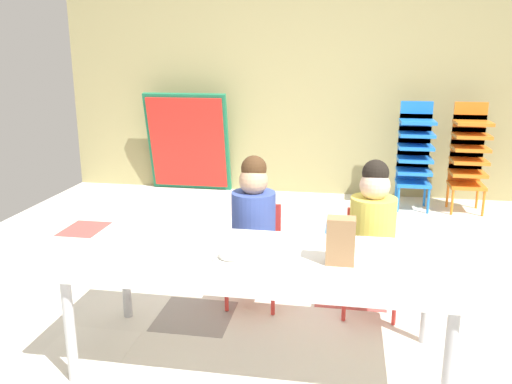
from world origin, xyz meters
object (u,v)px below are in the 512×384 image
folded_activity_table (188,143)px  paper_bag_brown (341,241)px  seated_child_middle_seat (373,224)px  paper_plate_near_edge (231,259)px  seated_child_near_camera (254,217)px  donut_powdered_on_plate (231,254)px  kid_chair_blue_stack (415,150)px  craft_table (260,265)px  kid_chair_orange_stack (469,152)px

folded_activity_table → paper_bag_brown: size_ratio=4.94×
seated_child_middle_seat → paper_bag_brown: 0.66m
paper_plate_near_edge → paper_bag_brown: bearing=4.8°
seated_child_near_camera → paper_plate_near_edge: size_ratio=5.10×
seated_child_near_camera → donut_powdered_on_plate: (0.01, -0.67, 0.03)m
kid_chair_blue_stack → paper_plate_near_edge: (-1.16, -2.95, -0.02)m
paper_plate_near_edge → donut_powdered_on_plate: donut_powdered_on_plate is taller
donut_powdered_on_plate → seated_child_middle_seat: bearing=44.5°
craft_table → paper_plate_near_edge: size_ratio=10.18×
kid_chair_blue_stack → paper_plate_near_edge: size_ratio=5.78×
seated_child_near_camera → kid_chair_blue_stack: size_ratio=0.88×
seated_child_near_camera → seated_child_middle_seat: same height
kid_chair_blue_stack → kid_chair_orange_stack: same height
donut_powdered_on_plate → kid_chair_orange_stack: bearing=60.7°
kid_chair_orange_stack → paper_bag_brown: (-1.16, -2.91, 0.09)m
seated_child_near_camera → paper_bag_brown: bearing=-50.5°
seated_child_near_camera → folded_activity_table: (-1.18, 2.55, -0.02)m
craft_table → seated_child_near_camera: seated_child_near_camera is taller
seated_child_near_camera → kid_chair_orange_stack: kid_chair_orange_stack is taller
seated_child_middle_seat → folded_activity_table: bearing=126.2°
paper_bag_brown → paper_plate_near_edge: bearing=-175.2°
seated_child_middle_seat → folded_activity_table: 3.17m
craft_table → seated_child_near_camera: 0.62m
kid_chair_orange_stack → folded_activity_table: bearing=174.7°
kid_chair_blue_stack → paper_bag_brown: kid_chair_blue_stack is taller
kid_chair_blue_stack → kid_chair_orange_stack: 0.50m
kid_chair_orange_stack → paper_plate_near_edge: size_ratio=5.78×
seated_child_middle_seat → kid_chair_orange_stack: kid_chair_orange_stack is taller
seated_child_near_camera → seated_child_middle_seat: 0.69m
paper_bag_brown → donut_powdered_on_plate: size_ratio=1.84×
craft_table → seated_child_middle_seat: seated_child_middle_seat is taller
seated_child_middle_seat → paper_bag_brown: (-0.17, -0.62, 0.11)m
seated_child_middle_seat → craft_table: bearing=-132.3°
folded_activity_table → seated_child_middle_seat: bearing=-53.8°
craft_table → paper_plate_near_edge: 0.15m
folded_activity_table → paper_plate_near_edge: (1.19, -3.22, 0.02)m
kid_chair_blue_stack → paper_plate_near_edge: bearing=-111.5°
craft_table → kid_chair_blue_stack: kid_chair_blue_stack is taller
craft_table → donut_powdered_on_plate: 0.16m
kid_chair_blue_stack → kid_chair_orange_stack: (0.50, 0.00, 0.00)m
seated_child_near_camera → folded_activity_table: 2.82m
seated_child_middle_seat → donut_powdered_on_plate: size_ratio=7.67×
kid_chair_blue_stack → donut_powdered_on_plate: 3.18m
seated_child_middle_seat → paper_plate_near_edge: bearing=-135.5°
craft_table → kid_chair_orange_stack: (1.53, 2.89, 0.07)m
donut_powdered_on_plate → craft_table: bearing=25.6°
donut_powdered_on_plate → paper_plate_near_edge: bearing=0.0°
kid_chair_blue_stack → donut_powdered_on_plate: (-1.16, -2.95, 0.00)m
kid_chair_orange_stack → donut_powdered_on_plate: kid_chair_orange_stack is taller
seated_child_near_camera → paper_plate_near_edge: (0.01, -0.67, 0.01)m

